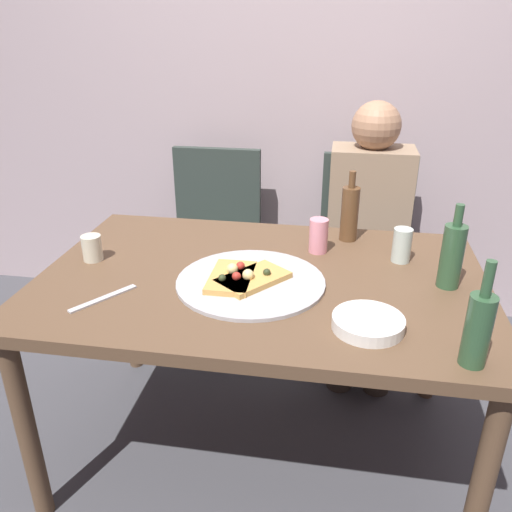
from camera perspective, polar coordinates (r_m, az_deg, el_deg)
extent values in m
plane|color=#424247|center=(2.11, 0.52, -19.94)|extent=(8.00, 8.00, 0.00)
cube|color=#B29EA3|center=(2.70, 4.93, 20.69)|extent=(6.00, 0.10, 2.60)
cube|color=brown|center=(1.69, 0.61, -2.74)|extent=(1.43, 0.93, 0.04)
cylinder|color=brown|center=(1.80, -23.83, -17.12)|extent=(0.06, 0.06, 0.68)
cylinder|color=brown|center=(1.63, 23.42, -22.48)|extent=(0.06, 0.06, 0.68)
cylinder|color=brown|center=(2.38, -13.68, -4.76)|extent=(0.06, 0.06, 0.68)
cylinder|color=brown|center=(2.25, 19.16, -7.36)|extent=(0.06, 0.06, 0.68)
cylinder|color=#ADADB2|center=(1.63, -0.58, -2.85)|extent=(0.47, 0.47, 0.01)
cube|color=tan|center=(1.63, -2.72, -2.35)|extent=(0.13, 0.22, 0.02)
sphere|color=#EAD184|center=(1.64, -2.60, -1.42)|extent=(0.04, 0.04, 0.04)
sphere|color=#2D381E|center=(1.59, -3.73, -2.42)|extent=(0.02, 0.02, 0.02)
sphere|color=#B22D23|center=(1.66, -1.72, -1.09)|extent=(0.03, 0.03, 0.03)
cube|color=tan|center=(1.62, -0.33, -2.50)|extent=(0.24, 0.25, 0.02)
sphere|color=#EAD184|center=(1.60, -0.87, -2.08)|extent=(0.04, 0.04, 0.04)
sphere|color=#2D381E|center=(1.62, 1.19, -1.79)|extent=(0.02, 0.02, 0.02)
sphere|color=#B22D23|center=(1.59, -2.15, -2.24)|extent=(0.03, 0.03, 0.03)
cylinder|color=brown|center=(1.95, 10.21, 4.54)|extent=(0.06, 0.06, 0.20)
cylinder|color=brown|center=(1.91, 10.51, 8.24)|extent=(0.02, 0.02, 0.06)
cylinder|color=#2D5133|center=(1.33, 23.11, -7.56)|extent=(0.06, 0.06, 0.18)
cylinder|color=#2D5133|center=(1.27, 24.11, -2.31)|extent=(0.02, 0.02, 0.09)
cylinder|color=#2D5133|center=(1.68, 20.65, -0.06)|extent=(0.07, 0.07, 0.20)
cylinder|color=#2D5133|center=(1.64, 21.34, 4.18)|extent=(0.03, 0.03, 0.07)
cylinder|color=beige|center=(1.86, -17.52, 0.85)|extent=(0.07, 0.07, 0.09)
cylinder|color=#B7C6BC|center=(1.83, 15.69, 1.15)|extent=(0.06, 0.06, 0.12)
cylinder|color=pink|center=(1.84, 6.86, 2.23)|extent=(0.07, 0.07, 0.12)
cylinder|color=white|center=(1.43, 12.18, -7.18)|extent=(0.19, 0.19, 0.03)
cube|color=#B7B7BC|center=(1.61, -16.38, -4.48)|extent=(0.14, 0.19, 0.01)
cube|color=#2D3833|center=(2.57, -5.11, 0.86)|extent=(0.44, 0.44, 0.05)
cube|color=#2D3833|center=(2.67, -4.23, 6.99)|extent=(0.44, 0.04, 0.45)
cylinder|color=#2D3833|center=(2.47, -1.70, -6.23)|extent=(0.04, 0.04, 0.42)
cylinder|color=#2D3833|center=(2.57, -10.09, -5.42)|extent=(0.04, 0.04, 0.42)
cylinder|color=#2D3833|center=(2.80, -0.20, -2.30)|extent=(0.04, 0.04, 0.42)
cylinder|color=#2D3833|center=(2.88, -7.67, -1.71)|extent=(0.04, 0.04, 0.42)
cube|color=#2D3833|center=(2.50, 11.74, -0.30)|extent=(0.44, 0.44, 0.05)
cube|color=#2D3833|center=(2.60, 12.08, 6.03)|extent=(0.44, 0.04, 0.45)
cylinder|color=#2D3833|center=(2.46, 15.81, -7.48)|extent=(0.04, 0.04, 0.42)
cylinder|color=#2D3833|center=(2.44, 6.87, -6.92)|extent=(0.04, 0.04, 0.42)
cylinder|color=#2D3833|center=(2.79, 15.15, -3.38)|extent=(0.04, 0.04, 0.42)
cylinder|color=#2D3833|center=(2.77, 7.32, -2.86)|extent=(0.04, 0.04, 0.42)
cube|color=#937A60|center=(2.42, 12.26, 5.49)|extent=(0.36, 0.22, 0.52)
sphere|color=#A87A5B|center=(2.33, 13.05, 13.73)|extent=(0.21, 0.21, 0.21)
cylinder|color=#3B3026|center=(2.34, 13.78, -2.26)|extent=(0.12, 0.40, 0.12)
cylinder|color=#3B3026|center=(2.33, 9.87, -2.00)|extent=(0.12, 0.40, 0.12)
cylinder|color=#3B3026|center=(2.28, 13.48, -9.57)|extent=(0.11, 0.11, 0.45)
cylinder|color=#3B3026|center=(2.27, 9.41, -9.33)|extent=(0.11, 0.11, 0.45)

